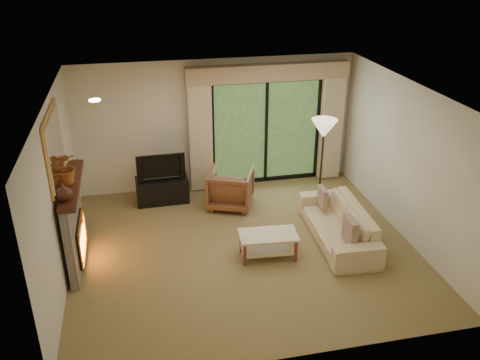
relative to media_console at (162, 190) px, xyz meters
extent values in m
plane|color=olive|center=(1.18, -1.95, -0.25)|extent=(5.50, 5.50, 0.00)
plane|color=white|center=(1.18, -1.95, 2.35)|extent=(5.50, 5.50, 0.00)
plane|color=beige|center=(1.18, 0.55, 1.05)|extent=(5.00, 0.00, 5.00)
plane|color=beige|center=(1.18, -4.45, 1.05)|extent=(5.00, 0.00, 5.00)
plane|color=beige|center=(-1.57, -1.95, 1.05)|extent=(0.00, 5.00, 5.00)
plane|color=beige|center=(3.93, -1.95, 1.05)|extent=(0.00, 5.00, 5.00)
cube|color=beige|center=(0.83, 0.39, 0.95)|extent=(0.45, 0.18, 2.35)
cube|color=beige|center=(3.53, 0.39, 0.95)|extent=(0.45, 0.18, 2.35)
cube|color=tan|center=(2.18, 0.41, 2.07)|extent=(3.20, 0.24, 0.32)
cube|color=black|center=(0.00, 0.00, 0.00)|extent=(0.99, 0.46, 0.49)
imported|color=black|center=(0.00, 0.00, 0.51)|extent=(0.91, 0.14, 0.52)
imported|color=brown|center=(1.26, -0.46, 0.12)|extent=(1.04, 1.05, 0.74)
imported|color=#D3BA8A|center=(2.78, -2.01, 0.06)|extent=(0.91, 2.11, 0.60)
cube|color=brown|center=(2.71, -2.61, 0.28)|extent=(0.13, 0.43, 0.42)
cube|color=brown|center=(2.71, -1.42, 0.26)|extent=(0.11, 0.35, 0.35)
imported|color=#3D1B12|center=(-1.43, -2.33, 1.25)|extent=(0.25, 0.25, 0.25)
imported|color=#9B4E1B|center=(-1.43, -1.78, 1.38)|extent=(0.51, 0.45, 0.51)
camera|label=1|loc=(-0.38, -8.87, 4.33)|focal=38.00mm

